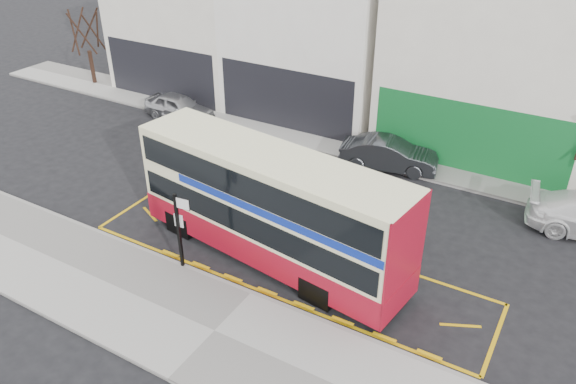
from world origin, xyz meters
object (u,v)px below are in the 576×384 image
Objects in this scene: car_silver at (179,107)px; double_decker_bus at (271,206)px; car_grey at (389,154)px; bus_stop_post at (180,224)px; street_tree_left at (84,20)px.

double_decker_bus is at bearing -124.37° from car_silver.
double_decker_bus is 8.28m from car_grey.
double_decker_bus reaches higher than bus_stop_post.
car_grey is at bearing 90.74° from double_decker_bus.
car_grey reaches higher than car_silver.
bus_stop_post reaches higher than car_silver.
street_tree_left reaches higher than car_grey.
street_tree_left is at bearing 139.03° from bus_stop_post.
car_grey is (11.53, 0.29, 0.02)m from car_silver.
car_grey is at bearing -86.29° from car_silver.
double_decker_bus is 3.67× the size of bus_stop_post.
car_silver is at bearing -11.21° from street_tree_left.
car_silver is (-10.51, 7.82, -1.39)m from double_decker_bus.
double_decker_bus is at bearing 37.34° from bus_stop_post.
double_decker_bus reaches higher than car_silver.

